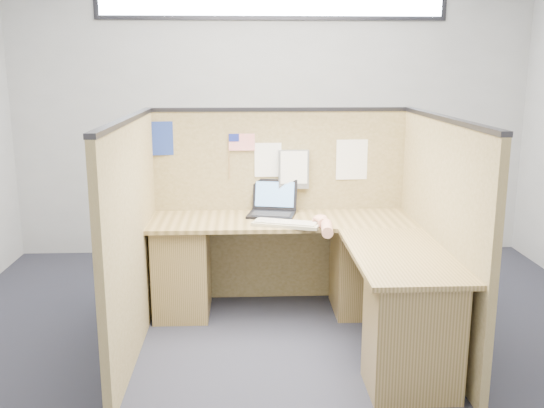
{
  "coord_description": "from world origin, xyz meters",
  "views": [
    {
      "loc": [
        -0.27,
        -3.68,
        1.84
      ],
      "look_at": [
        -0.08,
        0.5,
        0.88
      ],
      "focal_mm": 40.0,
      "sensor_mm": 36.0,
      "label": 1
    }
  ],
  "objects_px": {
    "keyboard": "(286,224)",
    "mouse": "(321,222)",
    "laptop": "(271,206)",
    "l_desk": "(312,279)"
  },
  "relations": [
    {
      "from": "laptop",
      "to": "mouse",
      "type": "relative_size",
      "value": 3.46
    },
    {
      "from": "l_desk",
      "to": "mouse",
      "type": "height_order",
      "value": "mouse"
    },
    {
      "from": "laptop",
      "to": "mouse",
      "type": "distance_m",
      "value": 0.5
    },
    {
      "from": "l_desk",
      "to": "laptop",
      "type": "distance_m",
      "value": 0.73
    },
    {
      "from": "mouse",
      "to": "keyboard",
      "type": "bearing_deg",
      "value": 180.0
    },
    {
      "from": "laptop",
      "to": "mouse",
      "type": "xyz_separation_m",
      "value": [
        0.34,
        -0.36,
        -0.04
      ]
    },
    {
      "from": "l_desk",
      "to": "mouse",
      "type": "bearing_deg",
      "value": 66.94
    },
    {
      "from": "keyboard",
      "to": "mouse",
      "type": "height_order",
      "value": "mouse"
    },
    {
      "from": "laptop",
      "to": "keyboard",
      "type": "relative_size",
      "value": 0.79
    },
    {
      "from": "mouse",
      "to": "laptop",
      "type": "bearing_deg",
      "value": 133.13
    }
  ]
}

